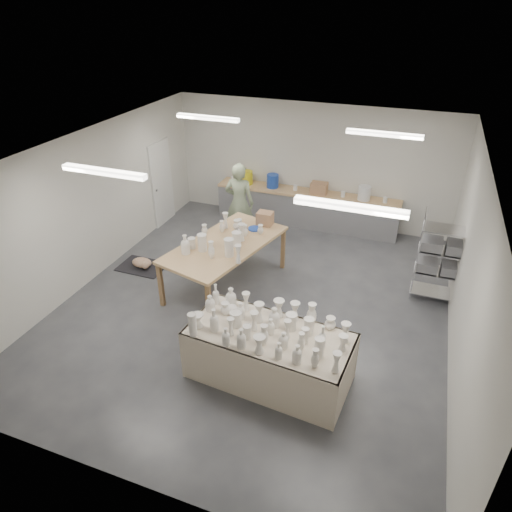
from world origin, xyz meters
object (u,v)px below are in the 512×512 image
at_px(drying_table, 269,353).
at_px(red_stool, 244,224).
at_px(work_table, 228,242).
at_px(potter, 239,203).

relative_size(drying_table, red_stool, 6.65).
bearing_deg(red_stool, work_table, -76.48).
relative_size(drying_table, potter, 1.32).
distance_m(drying_table, potter, 4.63).
bearing_deg(work_table, drying_table, -39.40).
height_order(drying_table, red_stool, drying_table).
bearing_deg(potter, drying_table, 113.89).
xyz_separation_m(drying_table, work_table, (-1.61, 2.19, 0.51)).
height_order(work_table, red_stool, work_table).
xyz_separation_m(drying_table, potter, (-2.13, 4.08, 0.48)).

